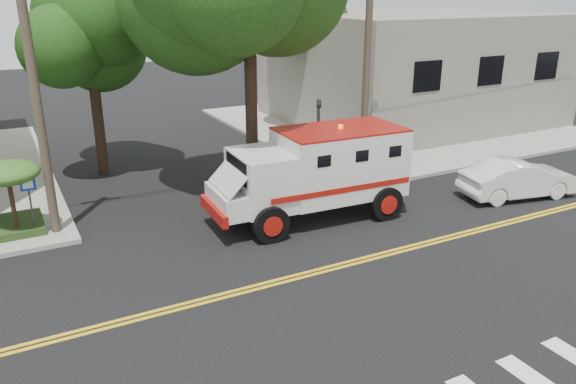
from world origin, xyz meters
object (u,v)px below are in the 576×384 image
armored_truck (317,169)px  pedestrian_b (336,151)px  pedestrian_a (386,157)px  parked_sedan (518,179)px

armored_truck → pedestrian_b: size_ratio=3.63×
armored_truck → pedestrian_a: size_ratio=3.91×
parked_sedan → pedestrian_b: pedestrian_b is taller
parked_sedan → pedestrian_b: 7.12m
parked_sedan → armored_truck: bearing=88.4°
armored_truck → parked_sedan: size_ratio=1.55×
pedestrian_a → armored_truck: bearing=21.3°
armored_truck → pedestrian_a: armored_truck is taller
pedestrian_a → pedestrian_b: (-1.47, 1.51, 0.07)m
parked_sedan → pedestrian_a: 5.02m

